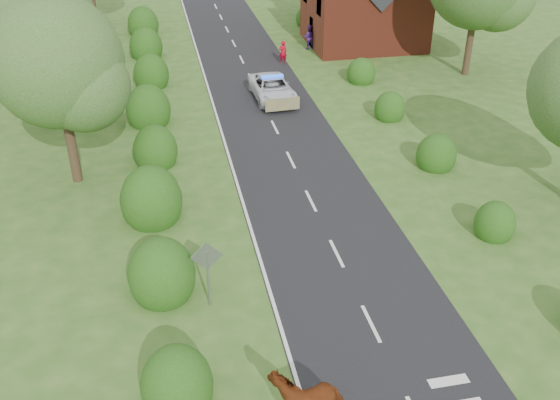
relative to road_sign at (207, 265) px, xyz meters
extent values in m
plane|color=#305D1D|center=(5.00, -2.00, -1.65)|extent=(120.00, 120.00, 0.00)
cube|color=black|center=(5.00, 13.00, -1.64)|extent=(6.00, 70.00, 0.02)
cube|color=white|center=(5.00, -2.00, -1.63)|extent=(0.12, 1.80, 0.01)
cube|color=white|center=(5.00, 2.00, -1.63)|extent=(0.12, 1.80, 0.01)
cube|color=white|center=(5.00, 6.00, -1.63)|extent=(0.12, 1.80, 0.01)
cube|color=white|center=(5.00, 10.00, -1.63)|extent=(0.12, 1.80, 0.01)
cube|color=white|center=(5.00, 14.00, -1.63)|extent=(0.12, 1.80, 0.01)
cube|color=white|center=(5.00, 18.00, -1.63)|extent=(0.12, 1.80, 0.01)
cube|color=white|center=(5.00, 22.00, -1.63)|extent=(0.12, 1.80, 0.01)
cube|color=white|center=(5.00, 26.00, -1.63)|extent=(0.12, 1.80, 0.01)
cube|color=white|center=(5.00, 30.00, -1.63)|extent=(0.12, 1.80, 0.01)
cube|color=white|center=(5.00, 34.00, -1.63)|extent=(0.12, 1.80, 0.01)
cube|color=white|center=(5.00, 38.00, -1.63)|extent=(0.12, 1.80, 0.01)
cube|color=white|center=(5.00, 42.00, -1.63)|extent=(0.12, 1.80, 0.01)
cube|color=white|center=(2.10, 13.00, -1.63)|extent=(0.12, 70.00, 0.01)
cube|color=white|center=(6.40, -4.80, -1.63)|extent=(1.20, 0.35, 0.01)
ellipsoid|color=#184517|center=(-1.30, -4.00, -0.99)|extent=(2.00, 2.10, 2.40)
ellipsoid|color=#184517|center=(-1.50, 1.00, -0.91)|extent=(2.30, 2.41, 2.70)
ellipsoid|color=#184517|center=(-1.70, 6.00, -0.83)|extent=(2.50, 2.62, 3.00)
ellipsoid|color=#184517|center=(-1.40, 11.00, -0.97)|extent=(2.10, 2.20, 2.50)
ellipsoid|color=#184517|center=(-1.60, 16.00, -0.88)|extent=(2.40, 2.52, 2.80)
ellipsoid|color=#184517|center=(-1.30, 22.00, -0.94)|extent=(2.20, 2.31, 2.60)
ellipsoid|color=#184517|center=(-1.50, 28.00, -0.91)|extent=(2.30, 2.41, 2.70)
ellipsoid|color=#184517|center=(-1.60, 34.00, -0.88)|extent=(2.40, 2.52, 2.80)
ellipsoid|color=#184517|center=(11.40, 2.00, -1.13)|extent=(1.60, 1.68, 1.90)
ellipsoid|color=#184517|center=(11.60, 8.00, -1.08)|extent=(1.90, 2.00, 2.10)
ellipsoid|color=#184517|center=(11.50, 14.00, -1.10)|extent=(1.70, 1.78, 2.00)
ellipsoid|color=#184517|center=(11.80, 20.00, -1.10)|extent=(1.80, 1.89, 2.00)
ellipsoid|color=#184517|center=(11.60, 34.00, -1.10)|extent=(1.70, 1.78, 2.00)
cylinder|color=#332316|center=(-5.00, 10.00, 0.33)|extent=(0.44, 0.44, 3.96)
sphere|color=#2B4A1F|center=(-5.00, 10.00, 3.93)|extent=(5.60, 5.60, 5.60)
sphere|color=#5D883A|center=(-4.02, 9.44, 3.03)|extent=(3.92, 3.92, 3.92)
cylinder|color=#332316|center=(-6.50, 18.00, 0.22)|extent=(0.44, 0.44, 3.74)
sphere|color=#2B4A1F|center=(-6.50, 18.00, 3.62)|extent=(5.60, 5.60, 5.60)
sphere|color=#5D883A|center=(-5.52, 17.44, 2.77)|extent=(3.92, 3.92, 3.92)
cylinder|color=#332316|center=(-8.00, 28.00, 0.77)|extent=(0.44, 0.44, 4.84)
cylinder|color=#332316|center=(19.00, 20.00, 0.55)|extent=(0.44, 0.44, 4.40)
cylinder|color=gray|center=(0.00, 0.00, -0.55)|extent=(0.08, 0.08, 2.20)
cube|color=gray|center=(0.00, 0.00, 0.35)|extent=(1.06, 0.04, 1.06)
cube|color=maroon|center=(14.50, 28.00, 1.10)|extent=(8.00, 7.00, 5.50)
imported|color=#5B2B0F|center=(2.04, -5.31, -0.86)|extent=(2.34, 1.41, 1.58)
imported|color=silver|center=(5.67, 18.14, -0.99)|extent=(2.43, 4.89, 1.33)
cube|color=yellow|center=(5.78, 15.72, -1.06)|extent=(1.99, 0.15, 0.73)
cube|color=blue|center=(5.67, 18.14, -0.24)|extent=(1.34, 0.34, 0.14)
imported|color=#BD0420|center=(7.68, 24.64, -0.87)|extent=(0.60, 0.42, 1.57)
imported|color=#3D1C72|center=(10.23, 27.50, -0.77)|extent=(0.93, 0.76, 1.77)
camera|label=1|loc=(-0.98, -16.44, 12.03)|focal=40.00mm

